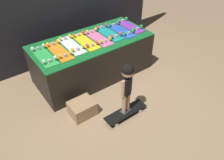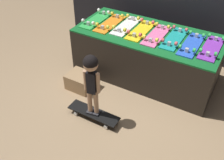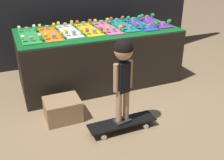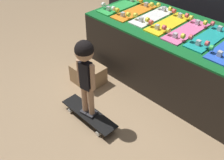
# 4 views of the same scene
# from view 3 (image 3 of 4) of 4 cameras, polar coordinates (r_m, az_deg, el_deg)

# --- Properties ---
(ground_plane) EXTENTS (16.00, 16.00, 0.00)m
(ground_plane) POSITION_cam_3_polar(r_m,az_deg,el_deg) (3.10, 1.36, -4.81)
(ground_plane) COLOR #9E7F5B
(display_rack) EXTENTS (2.02, 0.93, 0.71)m
(display_rack) POSITION_cam_3_polar(r_m,az_deg,el_deg) (3.49, -2.96, 5.27)
(display_rack) COLOR black
(display_rack) RESTS_ON ground_plane
(skateboard_green_on_rack) EXTENTS (0.20, 0.65, 0.09)m
(skateboard_green_on_rack) POSITION_cam_3_polar(r_m,az_deg,el_deg) (3.19, -17.58, 9.17)
(skateboard_green_on_rack) COLOR green
(skateboard_green_on_rack) RESTS_ON display_rack
(skateboard_orange_on_rack) EXTENTS (0.20, 0.65, 0.09)m
(skateboard_orange_on_rack) POSITION_cam_3_polar(r_m,az_deg,el_deg) (3.22, -13.28, 9.81)
(skateboard_orange_on_rack) COLOR orange
(skateboard_orange_on_rack) RESTS_ON display_rack
(skateboard_white_on_rack) EXTENTS (0.20, 0.65, 0.09)m
(skateboard_white_on_rack) POSITION_cam_3_polar(r_m,az_deg,el_deg) (3.31, -9.27, 10.57)
(skateboard_white_on_rack) COLOR white
(skateboard_white_on_rack) RESTS_ON display_rack
(skateboard_yellow_on_rack) EXTENTS (0.20, 0.65, 0.09)m
(skateboard_yellow_on_rack) POSITION_cam_3_polar(r_m,az_deg,el_deg) (3.35, -5.10, 10.98)
(skateboard_yellow_on_rack) COLOR yellow
(skateboard_yellow_on_rack) RESTS_ON display_rack
(skateboard_pink_on_rack) EXTENTS (0.20, 0.65, 0.09)m
(skateboard_pink_on_rack) POSITION_cam_3_polar(r_m,az_deg,el_deg) (3.41, -1.06, 11.34)
(skateboard_pink_on_rack) COLOR pink
(skateboard_pink_on_rack) RESTS_ON display_rack
(skateboard_teal_on_rack) EXTENTS (0.20, 0.65, 0.09)m
(skateboard_teal_on_rack) POSITION_cam_3_polar(r_m,az_deg,el_deg) (3.53, 2.44, 11.83)
(skateboard_teal_on_rack) COLOR teal
(skateboard_teal_on_rack) RESTS_ON display_rack
(skateboard_blue_on_rack) EXTENTS (0.20, 0.65, 0.09)m
(skateboard_blue_on_rack) POSITION_cam_3_polar(r_m,az_deg,el_deg) (3.61, 6.28, 11.98)
(skateboard_blue_on_rack) COLOR blue
(skateboard_blue_on_rack) RESTS_ON display_rack
(skateboard_purple_on_rack) EXTENTS (0.20, 0.65, 0.09)m
(skateboard_purple_on_rack) POSITION_cam_3_polar(r_m,az_deg,el_deg) (3.76, 9.28, 12.37)
(skateboard_purple_on_rack) COLOR purple
(skateboard_purple_on_rack) RESTS_ON display_rack
(skateboard_on_floor) EXTENTS (0.68, 0.19, 0.09)m
(skateboard_on_floor) POSITION_cam_3_polar(r_m,az_deg,el_deg) (2.61, 2.22, -9.38)
(skateboard_on_floor) COLOR black
(skateboard_on_floor) RESTS_ON ground_plane
(child) EXTENTS (0.20, 0.17, 0.84)m
(child) POSITION_cam_3_polar(r_m,az_deg,el_deg) (2.31, 2.47, 3.01)
(child) COLOR #2D2D33
(child) RESTS_ON skateboard_on_floor
(storage_box) EXTENTS (0.36, 0.30, 0.23)m
(storage_box) POSITION_cam_3_polar(r_m,az_deg,el_deg) (2.79, -10.69, -6.28)
(storage_box) COLOR #A37F56
(storage_box) RESTS_ON ground_plane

